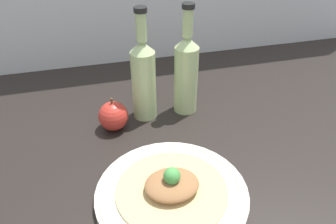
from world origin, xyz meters
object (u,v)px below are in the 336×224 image
object	(u,v)px
plate	(172,193)
cider_bottle_left	(143,77)
cider_bottle_right	(186,72)
plated_food	(172,186)
apple	(113,116)

from	to	relation	value
plate	cider_bottle_left	distance (cm)	31.30
plate	cider_bottle_right	distance (cm)	33.51
plated_food	apple	distance (cm)	27.02
plated_food	cider_bottle_left	xyz separation A→B (cm)	(0.74, 29.55, 8.35)
plate	plated_food	size ratio (longest dim) A/B	1.36
plated_food	cider_bottle_left	size ratio (longest dim) A/B	0.75
cider_bottle_right	plated_food	bearing A→B (deg)	-112.08
cider_bottle_left	cider_bottle_right	size ratio (longest dim) A/B	1.00
cider_bottle_left	apple	bearing A→B (deg)	-156.84
plated_food	cider_bottle_right	bearing A→B (deg)	67.92
plate	plated_food	bearing A→B (deg)	-90.00
cider_bottle_right	apple	bearing A→B (deg)	-169.39
plate	plated_food	world-z (taller)	plated_food
plated_food	apple	size ratio (longest dim) A/B	2.47
plate	cider_bottle_left	xyz separation A→B (cm)	(0.74, 29.55, 10.30)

